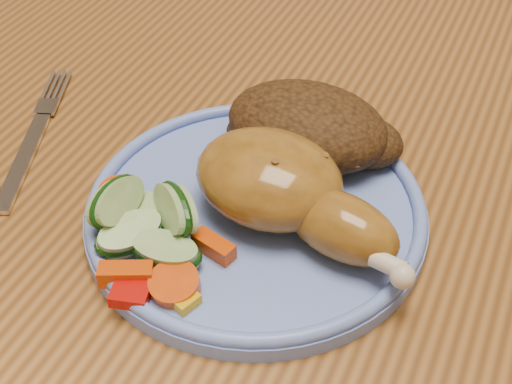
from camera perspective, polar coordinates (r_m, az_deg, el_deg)
dining_table at (r=0.60m, az=7.79°, el=-5.95°), size 0.90×1.40×0.75m
chair_far at (r=1.19m, az=16.74°, el=9.58°), size 0.42×0.42×0.91m
plate at (r=0.51m, az=-0.00°, el=-1.74°), size 0.24×0.24×0.01m
plate_rim at (r=0.50m, az=-0.00°, el=-0.84°), size 0.24×0.24×0.01m
chicken_leg at (r=0.48m, az=2.42°, el=0.20°), size 0.17×0.10×0.06m
rice_pilaf at (r=0.54m, az=4.40°, el=5.09°), size 0.13×0.09×0.05m
vegetable_pile at (r=0.48m, az=-8.86°, el=-2.83°), size 0.11×0.10×0.05m
fork at (r=0.60m, az=-17.46°, el=4.00°), size 0.07×0.15×0.00m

